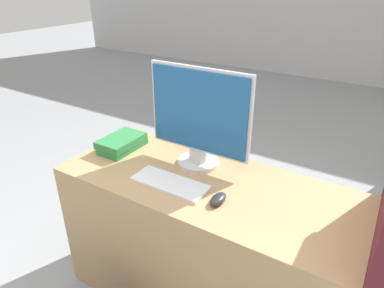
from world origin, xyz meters
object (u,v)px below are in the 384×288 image
Objects in this scene: keyboard at (170,183)px; book_stack at (122,143)px; mouse at (218,199)px; monitor at (199,119)px.

keyboard is 1.38× the size of book_stack.
keyboard is 0.25m from mouse.
monitor is 1.49× the size of keyboard.
keyboard is at bearing -92.35° from monitor.
monitor is 0.50m from book_stack.
mouse is (0.25, -0.00, 0.01)m from keyboard.
monitor is 5.10× the size of mouse.
mouse is at bearing -0.66° from keyboard.
mouse is at bearing -45.32° from monitor.
mouse is at bearing -13.31° from book_stack.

